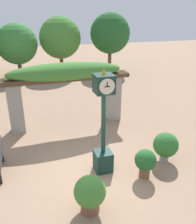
# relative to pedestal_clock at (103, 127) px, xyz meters

# --- Properties ---
(ground_plane) EXTENTS (60.00, 60.00, 0.00)m
(ground_plane) POSITION_rel_pedestal_clock_xyz_m (-0.39, -0.05, -1.45)
(ground_plane) COLOR #9E7A60
(pedestal_clock) EXTENTS (0.50, 0.55, 3.13)m
(pedestal_clock) POSITION_rel_pedestal_clock_xyz_m (0.00, 0.00, 0.00)
(pedestal_clock) COLOR #14332D
(pedestal_clock) RESTS_ON ground
(pergola) EXTENTS (5.22, 1.14, 2.66)m
(pergola) POSITION_rel_pedestal_clock_xyz_m (-0.39, 3.48, 0.54)
(pergola) COLOR gray
(pergola) RESTS_ON ground
(potted_plant_near_left) EXTENTS (0.77, 0.77, 0.96)m
(potted_plant_near_left) POSITION_rel_pedestal_clock_xyz_m (-0.82, -1.45, -0.92)
(potted_plant_near_left) COLOR brown
(potted_plant_near_left) RESTS_ON ground
(potted_plant_near_right) EXTENTS (0.80, 0.80, 0.99)m
(potted_plant_near_right) POSITION_rel_pedestal_clock_xyz_m (2.05, -0.14, -0.88)
(potted_plant_near_right) COLOR gray
(potted_plant_near_right) RESTS_ON ground
(potted_plant_far_left) EXTENTS (0.63, 0.63, 0.87)m
(potted_plant_far_left) POSITION_rel_pedestal_clock_xyz_m (1.06, -0.67, -0.94)
(potted_plant_far_left) COLOR brown
(potted_plant_far_left) RESTS_ON ground
(tree_line) EXTENTS (13.80, 4.37, 4.82)m
(tree_line) POSITION_rel_pedestal_clock_xyz_m (-1.87, 12.83, 1.24)
(tree_line) COLOR brown
(tree_line) RESTS_ON ground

